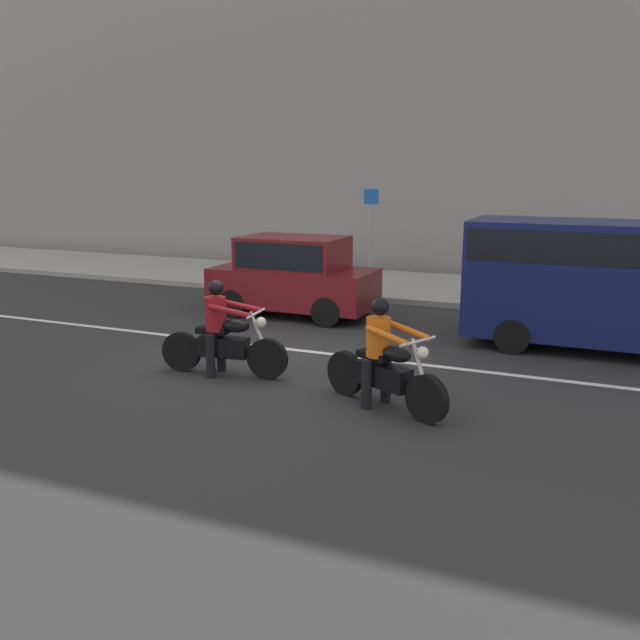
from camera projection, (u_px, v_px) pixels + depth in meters
name	position (u px, v px, depth m)	size (l,w,h in m)	color
ground_plane	(262.00, 361.00, 11.80)	(80.00, 80.00, 0.00)	#2A2A2A
sidewalk_slab	(396.00, 285.00, 18.96)	(40.00, 4.40, 0.14)	#99968E
building_facade	(435.00, 36.00, 20.42)	(40.00, 1.40, 14.40)	gray
lane_marking_stripe	(261.00, 346.00, 12.81)	(18.00, 0.14, 0.01)	silver
motorcycle_with_rider_crimson	(223.00, 337.00, 10.90)	(2.19, 0.71, 1.56)	black
motorcycle_with_rider_orange_stripe	(384.00, 364.00, 9.40)	(2.05, 1.08, 1.56)	black
parked_hatchback_maroon	(293.00, 275.00, 15.28)	(3.68, 1.76, 1.80)	maroon
parked_van_navy	(612.00, 277.00, 12.19)	(5.06, 1.96, 2.37)	#11194C
street_sign_post	(371.00, 224.00, 19.67)	(0.44, 0.08, 2.60)	gray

